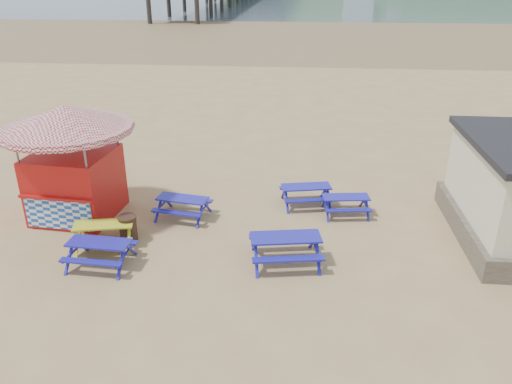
# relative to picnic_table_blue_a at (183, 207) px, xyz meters

# --- Properties ---
(ground) EXTENTS (400.00, 400.00, 0.00)m
(ground) POSITION_rel_picnic_table_blue_a_xyz_m (2.02, -1.44, -0.36)
(ground) COLOR tan
(ground) RESTS_ON ground
(wet_sand) EXTENTS (400.00, 400.00, 0.00)m
(wet_sand) POSITION_rel_picnic_table_blue_a_xyz_m (2.02, 53.56, -0.35)
(wet_sand) COLOR olive
(wet_sand) RESTS_ON ground
(picnic_table_blue_a) EXTENTS (1.91, 1.64, 0.71)m
(picnic_table_blue_a) POSITION_rel_picnic_table_blue_a_xyz_m (0.00, 0.00, 0.00)
(picnic_table_blue_a) COLOR #23129D
(picnic_table_blue_a) RESTS_ON ground
(picnic_table_blue_b) EXTENTS (1.96, 1.70, 0.72)m
(picnic_table_blue_b) POSITION_rel_picnic_table_blue_a_xyz_m (4.13, 1.36, 0.00)
(picnic_table_blue_b) COLOR #23129D
(picnic_table_blue_b) RESTS_ON ground
(picnic_table_blue_c) EXTENTS (1.71, 1.45, 0.66)m
(picnic_table_blue_c) POSITION_rel_picnic_table_blue_a_xyz_m (5.47, 0.74, -0.03)
(picnic_table_blue_c) COLOR #23129D
(picnic_table_blue_c) RESTS_ON ground
(picnic_table_blue_d) EXTENTS (1.83, 1.51, 0.73)m
(picnic_table_blue_d) POSITION_rel_picnic_table_blue_a_xyz_m (-1.65, -3.14, 0.01)
(picnic_table_blue_d) COLOR #23129D
(picnic_table_blue_d) RESTS_ON ground
(picnic_table_blue_e) EXTENTS (2.22, 1.91, 0.83)m
(picnic_table_blue_e) POSITION_rel_picnic_table_blue_a_xyz_m (3.54, -2.53, 0.06)
(picnic_table_blue_e) COLOR #23129D
(picnic_table_blue_e) RESTS_ON ground
(picnic_table_yellow) EXTENTS (2.00, 1.74, 0.73)m
(picnic_table_yellow) POSITION_rel_picnic_table_blue_a_xyz_m (-1.93, -2.07, 0.01)
(picnic_table_yellow) COLOR #B8C71A
(picnic_table_yellow) RESTS_ON ground
(ice_cream_kiosk) EXTENTS (4.60, 4.60, 3.81)m
(ice_cream_kiosk) POSITION_rel_picnic_table_blue_a_xyz_m (-3.55, -0.14, 2.04)
(ice_cream_kiosk) COLOR #AF1311
(ice_cream_kiosk) RESTS_ON ground
(litter_bin) EXTENTS (0.57, 0.57, 0.84)m
(litter_bin) POSITION_rel_picnic_table_blue_a_xyz_m (-1.30, -1.75, 0.07)
(litter_bin) COLOR #3D281B
(litter_bin) RESTS_ON ground
(headland_town) EXTENTS (264.00, 144.00, 108.00)m
(headland_town) POSITION_rel_picnic_table_blue_a_xyz_m (92.02, 228.24, -10.26)
(headland_town) COLOR #2D4C1E
(headland_town) RESTS_ON ground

